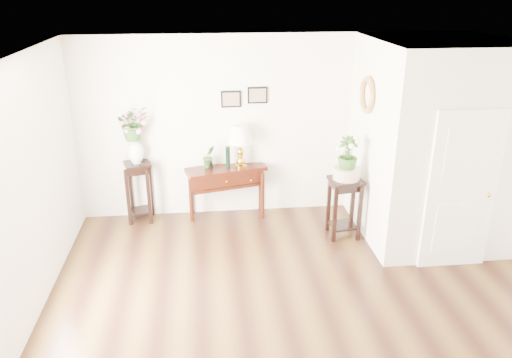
{
  "coord_description": "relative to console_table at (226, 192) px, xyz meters",
  "views": [
    {
      "loc": [
        -1.08,
        -4.64,
        3.52
      ],
      "look_at": [
        -0.43,
        1.3,
        1.12
      ],
      "focal_mm": 35.0,
      "sensor_mm": 36.0,
      "label": 1
    }
  ],
  "objects": [
    {
      "name": "floor",
      "position": [
        0.76,
        -2.57,
        -0.41
      ],
      "size": [
        6.0,
        5.5,
        0.02
      ],
      "primitive_type": "cube",
      "color": "#4E3618",
      "rests_on": "ground"
    },
    {
      "name": "ceiling",
      "position": [
        0.76,
        -2.57,
        2.39
      ],
      "size": [
        6.0,
        5.5,
        0.02
      ],
      "primitive_type": "cube",
      "color": "white",
      "rests_on": "ground"
    },
    {
      "name": "wall_back",
      "position": [
        0.76,
        0.18,
        0.99
      ],
      "size": [
        6.0,
        0.02,
        2.8
      ],
      "primitive_type": "cube",
      "color": "white",
      "rests_on": "ground"
    },
    {
      "name": "wall_left",
      "position": [
        -2.24,
        -2.57,
        0.99
      ],
      "size": [
        0.02,
        5.5,
        2.8
      ],
      "primitive_type": "cube",
      "color": "white",
      "rests_on": "ground"
    },
    {
      "name": "partition",
      "position": [
        2.86,
        -0.79,
        0.99
      ],
      "size": [
        1.8,
        1.95,
        2.8
      ],
      "primitive_type": "cube",
      "color": "white",
      "rests_on": "floor"
    },
    {
      "name": "door",
      "position": [
        2.86,
        -1.79,
        0.64
      ],
      "size": [
        0.9,
        0.05,
        2.1
      ],
      "primitive_type": "cube",
      "color": "white",
      "rests_on": "floor"
    },
    {
      "name": "art_print_left",
      "position": [
        0.11,
        0.16,
        1.44
      ],
      "size": [
        0.3,
        0.02,
        0.25
      ],
      "primitive_type": "cube",
      "color": "black",
      "rests_on": "wall_back"
    },
    {
      "name": "art_print_right",
      "position": [
        0.51,
        0.16,
        1.49
      ],
      "size": [
        0.3,
        0.02,
        0.25
      ],
      "primitive_type": "cube",
      "color": "black",
      "rests_on": "wall_back"
    },
    {
      "name": "wall_ornament",
      "position": [
        1.92,
        -0.67,
        1.64
      ],
      "size": [
        0.07,
        0.51,
        0.51
      ],
      "primitive_type": "torus",
      "rotation": [
        0.0,
        1.57,
        0.0
      ],
      "color": "tan",
      "rests_on": "partition"
    },
    {
      "name": "console_table",
      "position": [
        0.0,
        0.0,
        0.0
      ],
      "size": [
        1.29,
        0.7,
        0.82
      ],
      "primitive_type": "cube",
      "rotation": [
        0.0,
        0.0,
        0.25
      ],
      "color": "black",
      "rests_on": "floor"
    },
    {
      "name": "table_lamp",
      "position": [
        0.23,
        0.0,
        0.76
      ],
      "size": [
        0.39,
        0.39,
        0.67
      ],
      "primitive_type": "cube",
      "rotation": [
        0.0,
        0.0,
        -0.02
      ],
      "color": "gold",
      "rests_on": "console_table"
    },
    {
      "name": "green_vase",
      "position": [
        0.03,
        0.0,
        0.58
      ],
      "size": [
        0.09,
        0.09,
        0.34
      ],
      "primitive_type": "cylinder",
      "rotation": [
        0.0,
        0.0,
        -0.42
      ],
      "color": "black",
      "rests_on": "console_table"
    },
    {
      "name": "potted_plant",
      "position": [
        -0.26,
        0.0,
        0.58
      ],
      "size": [
        0.24,
        0.22,
        0.35
      ],
      "primitive_type": "imported",
      "rotation": [
        0.0,
        0.0,
        0.42
      ],
      "color": "#29501A",
      "rests_on": "console_table"
    },
    {
      "name": "plant_stand_a",
      "position": [
        -1.34,
        0.0,
        0.07
      ],
      "size": [
        0.46,
        0.46,
        0.95
      ],
      "primitive_type": "cube",
      "rotation": [
        0.0,
        0.0,
        0.28
      ],
      "color": "black",
      "rests_on": "floor"
    },
    {
      "name": "porcelain_vase",
      "position": [
        -1.34,
        0.0,
        0.77
      ],
      "size": [
        0.31,
        0.31,
        0.4
      ],
      "primitive_type": null,
      "rotation": [
        0.0,
        0.0,
        0.41
      ],
      "color": "white",
      "rests_on": "plant_stand_a"
    },
    {
      "name": "lily_arrangement",
      "position": [
        -1.34,
        0.0,
        1.2
      ],
      "size": [
        0.58,
        0.54,
        0.52
      ],
      "primitive_type": "imported",
      "rotation": [
        0.0,
        0.0,
        0.33
      ],
      "color": "#29501A",
      "rests_on": "porcelain_vase"
    },
    {
      "name": "plant_stand_b",
      "position": [
        1.66,
        -0.84,
        0.04
      ],
      "size": [
        0.48,
        0.48,
        0.89
      ],
      "primitive_type": "cube",
      "rotation": [
        0.0,
        0.0,
        0.16
      ],
      "color": "black",
      "rests_on": "floor"
    },
    {
      "name": "ceramic_bowl",
      "position": [
        1.66,
        -0.84,
        0.56
      ],
      "size": [
        0.39,
        0.39,
        0.17
      ],
      "primitive_type": "cylinder",
      "rotation": [
        0.0,
        0.0,
        -0.05
      ],
      "color": "beige",
      "rests_on": "plant_stand_b"
    },
    {
      "name": "narcissus",
      "position": [
        1.66,
        -0.84,
        0.85
      ],
      "size": [
        0.32,
        0.32,
        0.49
      ],
      "primitive_type": "imported",
      "rotation": [
        0.0,
        0.0,
        -0.17
      ],
      "color": "#29501A",
      "rests_on": "ceramic_bowl"
    }
  ]
}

